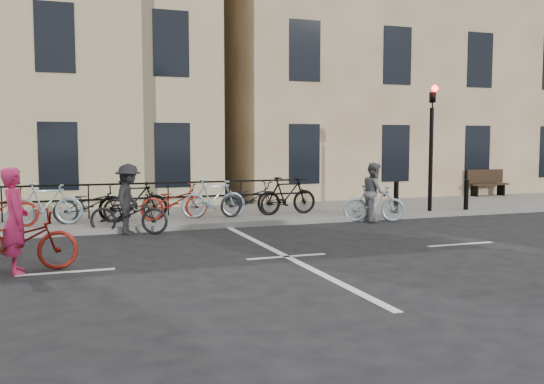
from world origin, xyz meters
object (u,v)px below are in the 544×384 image
object	(u,v)px
traffic_light	(432,132)
cyclist_grey	(374,198)
cyclist_pink	(16,237)
cyclist_dark	(129,207)
bench	(487,182)

from	to	relation	value
traffic_light	cyclist_grey	world-z (taller)	traffic_light
cyclist_pink	cyclist_dark	xyz separation A→B (m)	(2.28, 3.64, 0.04)
bench	cyclist_dark	world-z (taller)	cyclist_dark
bench	cyclist_grey	world-z (taller)	cyclist_grey
cyclist_pink	cyclist_grey	size ratio (longest dim) A/B	1.20
cyclist_grey	cyclist_dark	distance (m)	6.54
cyclist_pink	traffic_light	bearing A→B (deg)	-77.32
cyclist_pink	cyclist_dark	bearing A→B (deg)	-39.86
traffic_light	cyclist_dark	bearing A→B (deg)	-176.92
traffic_light	cyclist_pink	world-z (taller)	traffic_light
bench	cyclist_pink	world-z (taller)	cyclist_pink
cyclist_dark	cyclist_grey	bearing A→B (deg)	-67.14
bench	cyclist_pink	distance (m)	17.47
cyclist_dark	cyclist_pink	bearing A→B (deg)	171.48
traffic_light	cyclist_grey	size ratio (longest dim) A/B	2.25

